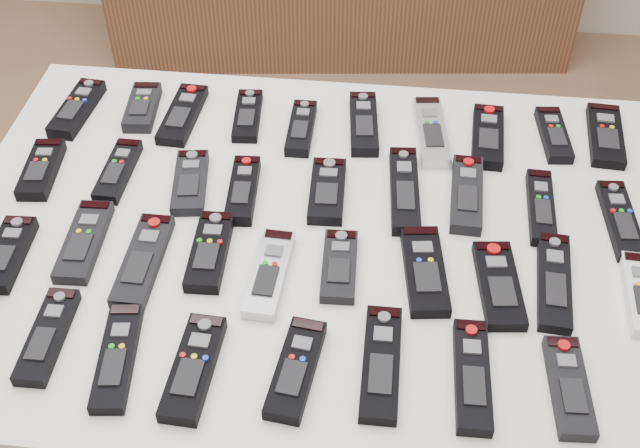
# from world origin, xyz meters

# --- Properties ---
(ground) EXTENTS (4.00, 4.00, 0.00)m
(ground) POSITION_xyz_m (0.00, 0.00, 0.00)
(ground) COLOR olive
(ground) RESTS_ON ground
(table) EXTENTS (1.25, 0.88, 0.78)m
(table) POSITION_xyz_m (0.07, -0.04, 0.72)
(table) COLOR white
(table) RESTS_ON ground
(remote_0) EXTENTS (0.07, 0.18, 0.02)m
(remote_0) POSITION_xyz_m (-0.44, 0.24, 0.79)
(remote_0) COLOR black
(remote_0) RESTS_ON table
(remote_1) EXTENTS (0.07, 0.14, 0.02)m
(remote_1) POSITION_xyz_m (-0.31, 0.25, 0.79)
(remote_1) COLOR black
(remote_1) RESTS_ON table
(remote_2) EXTENTS (0.07, 0.18, 0.02)m
(remote_2) POSITION_xyz_m (-0.23, 0.24, 0.79)
(remote_2) COLOR black
(remote_2) RESTS_ON table
(remote_3) EXTENTS (0.06, 0.15, 0.02)m
(remote_3) POSITION_xyz_m (-0.11, 0.25, 0.79)
(remote_3) COLOR black
(remote_3) RESTS_ON table
(remote_4) EXTENTS (0.05, 0.15, 0.02)m
(remote_4) POSITION_xyz_m (0.00, 0.22, 0.79)
(remote_4) COLOR black
(remote_4) RESTS_ON table
(remote_5) EXTENTS (0.07, 0.18, 0.02)m
(remote_5) POSITION_xyz_m (0.12, 0.25, 0.79)
(remote_5) COLOR black
(remote_5) RESTS_ON table
(remote_6) EXTENTS (0.08, 0.20, 0.02)m
(remote_6) POSITION_xyz_m (0.25, 0.24, 0.79)
(remote_6) COLOR #B7B7BC
(remote_6) RESTS_ON table
(remote_7) EXTENTS (0.07, 0.18, 0.02)m
(remote_7) POSITION_xyz_m (0.36, 0.24, 0.79)
(remote_7) COLOR black
(remote_7) RESTS_ON table
(remote_8) EXTENTS (0.06, 0.16, 0.02)m
(remote_8) POSITION_xyz_m (0.48, 0.26, 0.79)
(remote_8) COLOR black
(remote_8) RESTS_ON table
(remote_9) EXTENTS (0.07, 0.18, 0.02)m
(remote_9) POSITION_xyz_m (0.58, 0.27, 0.79)
(remote_9) COLOR black
(remote_9) RESTS_ON table
(remote_10) EXTENTS (0.07, 0.15, 0.02)m
(remote_10) POSITION_xyz_m (-0.45, 0.05, 0.79)
(remote_10) COLOR black
(remote_10) RESTS_ON table
(remote_11) EXTENTS (0.05, 0.16, 0.02)m
(remote_11) POSITION_xyz_m (-0.31, 0.06, 0.79)
(remote_11) COLOR black
(remote_11) RESTS_ON table
(remote_12) EXTENTS (0.08, 0.16, 0.02)m
(remote_12) POSITION_xyz_m (-0.17, 0.05, 0.79)
(remote_12) COLOR black
(remote_12) RESTS_ON table
(remote_13) EXTENTS (0.06, 0.16, 0.02)m
(remote_13) POSITION_xyz_m (-0.07, 0.04, 0.79)
(remote_13) COLOR black
(remote_13) RESTS_ON table
(remote_14) EXTENTS (0.07, 0.16, 0.02)m
(remote_14) POSITION_xyz_m (0.07, 0.05, 0.79)
(remote_14) COLOR black
(remote_14) RESTS_ON table
(remote_15) EXTENTS (0.06, 0.21, 0.02)m
(remote_15) POSITION_xyz_m (0.21, 0.07, 0.79)
(remote_15) COLOR black
(remote_15) RESTS_ON table
(remote_16) EXTENTS (0.06, 0.19, 0.02)m
(remote_16) POSITION_xyz_m (0.31, 0.07, 0.79)
(remote_16) COLOR black
(remote_16) RESTS_ON table
(remote_17) EXTENTS (0.05, 0.18, 0.02)m
(remote_17) POSITION_xyz_m (0.44, 0.05, 0.79)
(remote_17) COLOR black
(remote_17) RESTS_ON table
(remote_18) EXTENTS (0.06, 0.18, 0.02)m
(remote_18) POSITION_xyz_m (0.57, 0.03, 0.79)
(remote_18) COLOR black
(remote_18) RESTS_ON table
(remote_19) EXTENTS (0.06, 0.16, 0.02)m
(remote_19) POSITION_xyz_m (-0.42, -0.16, 0.79)
(remote_19) COLOR black
(remote_19) RESTS_ON table
(remote_20) EXTENTS (0.06, 0.18, 0.02)m
(remote_20) POSITION_xyz_m (-0.31, -0.12, 0.79)
(remote_20) COLOR black
(remote_20) RESTS_ON table
(remote_21) EXTENTS (0.06, 0.19, 0.02)m
(remote_21) POSITION_xyz_m (-0.20, -0.15, 0.79)
(remote_21) COLOR black
(remote_21) RESTS_ON table
(remote_22) EXTENTS (0.06, 0.17, 0.02)m
(remote_22) POSITION_xyz_m (-0.10, -0.12, 0.79)
(remote_22) COLOR black
(remote_22) RESTS_ON table
(remote_23) EXTENTS (0.06, 0.18, 0.02)m
(remote_23) POSITION_xyz_m (0.00, -0.15, 0.79)
(remote_23) COLOR #B7B7BC
(remote_23) RESTS_ON table
(remote_24) EXTENTS (0.06, 0.15, 0.02)m
(remote_24) POSITION_xyz_m (0.11, -0.12, 0.79)
(remote_24) COLOR black
(remote_24) RESTS_ON table
(remote_25) EXTENTS (0.08, 0.19, 0.02)m
(remote_25) POSITION_xyz_m (0.24, -0.12, 0.79)
(remote_25) COLOR black
(remote_25) RESTS_ON table
(remote_26) EXTENTS (0.08, 0.18, 0.02)m
(remote_26) POSITION_xyz_m (0.36, -0.14, 0.79)
(remote_26) COLOR black
(remote_26) RESTS_ON table
(remote_27) EXTENTS (0.06, 0.20, 0.02)m
(remote_27) POSITION_xyz_m (0.45, -0.12, 0.79)
(remote_27) COLOR black
(remote_27) RESTS_ON table
(remote_28) EXTENTS (0.05, 0.16, 0.02)m
(remote_28) POSITION_xyz_m (0.57, -0.13, 0.79)
(remote_28) COLOR silver
(remote_28) RESTS_ON table
(remote_30) EXTENTS (0.05, 0.17, 0.02)m
(remote_30) POSITION_xyz_m (-0.30, -0.31, 0.79)
(remote_30) COLOR black
(remote_30) RESTS_ON table
(remote_31) EXTENTS (0.07, 0.19, 0.02)m
(remote_31) POSITION_xyz_m (-0.19, -0.33, 0.79)
(remote_31) COLOR black
(remote_31) RESTS_ON table
(remote_32) EXTENTS (0.06, 0.18, 0.02)m
(remote_32) POSITION_xyz_m (-0.08, -0.34, 0.79)
(remote_32) COLOR black
(remote_32) RESTS_ON table
(remote_33) EXTENTS (0.07, 0.17, 0.02)m
(remote_33) POSITION_xyz_m (0.07, -0.33, 0.79)
(remote_33) COLOR black
(remote_33) RESTS_ON table
(remote_34) EXTENTS (0.05, 0.19, 0.02)m
(remote_34) POSITION_xyz_m (0.19, -0.30, 0.79)
(remote_34) COLOR black
(remote_34) RESTS_ON table
(remote_35) EXTENTS (0.05, 0.18, 0.02)m
(remote_35) POSITION_xyz_m (0.31, -0.31, 0.79)
(remote_35) COLOR black
(remote_35) RESTS_ON table
(remote_36) EXTENTS (0.06, 0.16, 0.02)m
(remote_36) POSITION_xyz_m (0.45, -0.31, 0.79)
(remote_36) COLOR black
(remote_36) RESTS_ON table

